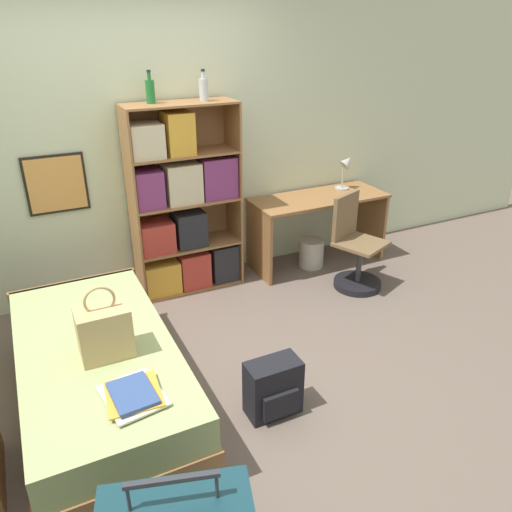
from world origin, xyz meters
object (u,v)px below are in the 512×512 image
(desk_chair, at_px, (355,258))
(backpack, at_px, (273,388))
(book_stack_on_bed, at_px, (133,395))
(bottle_green, at_px, (150,91))
(bottle_brown, at_px, (204,89))
(bookcase, at_px, (182,210))
(handbag, at_px, (104,331))
(desk, at_px, (318,216))
(waste_bin, at_px, (311,253))
(desk_lamp, at_px, (346,167))
(bed, at_px, (99,374))

(desk_chair, height_order, backpack, desk_chair)
(book_stack_on_bed, relative_size, backpack, 1.02)
(bottle_green, height_order, bottle_brown, bottle_green)
(bookcase, bearing_deg, handbag, -123.88)
(handbag, bearing_deg, bottle_brown, 49.66)
(desk, bearing_deg, book_stack_on_bed, -141.75)
(handbag, xyz_separation_m, backpack, (0.91, -0.40, -0.46))
(handbag, xyz_separation_m, bottle_brown, (1.20, 1.41, 1.12))
(bottle_brown, bearing_deg, backpack, -99.24)
(bottle_green, distance_m, desk, 2.00)
(desk_chair, bearing_deg, bottle_green, 155.94)
(desk_chair, bearing_deg, waste_bin, 105.22)
(handbag, relative_size, bottle_green, 1.79)
(bottle_green, height_order, desk_lamp, bottle_green)
(bookcase, height_order, waste_bin, bookcase)
(book_stack_on_bed, relative_size, desk_lamp, 1.08)
(handbag, height_order, bottle_brown, bottle_brown)
(handbag, relative_size, bottle_brown, 1.83)
(backpack, xyz_separation_m, waste_bin, (1.33, 1.68, -0.04))
(bottle_brown, height_order, desk_lamp, bottle_brown)
(desk_lamp, bearing_deg, desk_chair, -115.40)
(bottle_brown, bearing_deg, desk_lamp, 1.16)
(handbag, relative_size, book_stack_on_bed, 1.17)
(desk_lamp, height_order, backpack, desk_lamp)
(bottle_green, distance_m, waste_bin, 2.19)
(book_stack_on_bed, distance_m, desk_lamp, 3.29)
(bed, height_order, bottle_green, bottle_green)
(book_stack_on_bed, bearing_deg, waste_bin, 38.52)
(handbag, height_order, bookcase, bookcase)
(bookcase, height_order, desk_chair, bookcase)
(book_stack_on_bed, relative_size, bookcase, 0.23)
(bed, height_order, backpack, bed)
(backpack, bearing_deg, bookcase, 88.28)
(handbag, height_order, waste_bin, handbag)
(bottle_green, distance_m, backpack, 2.46)
(bed, relative_size, desk_lamp, 5.22)
(bottle_green, bearing_deg, desk_lamp, -0.99)
(bed, xyz_separation_m, bookcase, (1.01, 1.28, 0.52))
(handbag, relative_size, desk_chair, 0.52)
(bottle_green, xyz_separation_m, waste_bin, (1.45, -0.19, -1.63))
(desk_lamp, distance_m, backpack, 2.68)
(desk_lamp, xyz_separation_m, backpack, (-1.79, -1.84, -0.75))
(bookcase, distance_m, desk_chair, 1.63)
(desk, height_order, waste_bin, desk)
(bed, xyz_separation_m, book_stack_on_bed, (0.10, -0.61, 0.27))
(bed, xyz_separation_m, desk_lamp, (2.75, 1.29, 0.70))
(book_stack_on_bed, xyz_separation_m, desk_lamp, (2.65, 1.90, 0.43))
(desk_lamp, relative_size, desk_chair, 0.41)
(bottle_green, bearing_deg, waste_bin, -7.47)
(bed, height_order, waste_bin, bed)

